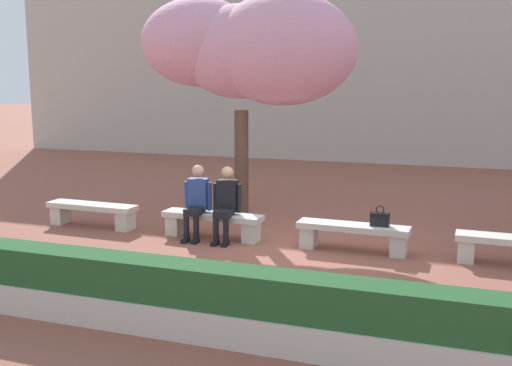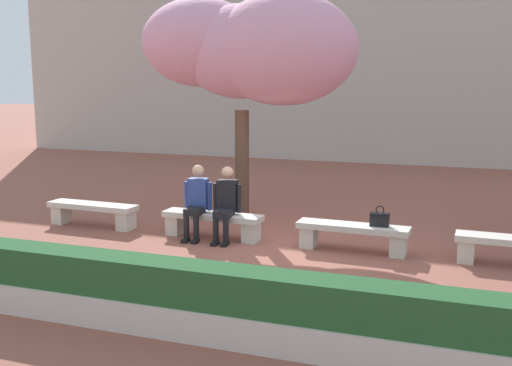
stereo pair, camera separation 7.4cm
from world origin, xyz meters
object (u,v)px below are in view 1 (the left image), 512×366
(handbag, at_px, (380,218))
(person_seated_right, at_px, (226,201))
(stone_bench_near_west, at_px, (212,221))
(stone_bench_center, at_px, (353,233))
(stone_bench_west_end, at_px, (92,211))
(person_seated_left, at_px, (197,199))
(cherry_tree_main, at_px, (247,49))

(handbag, bearing_deg, person_seated_right, -178.49)
(stone_bench_near_west, xyz_separation_m, stone_bench_center, (2.49, 0.00, 0.00))
(stone_bench_west_end, distance_m, person_seated_right, 2.81)
(stone_bench_center, bearing_deg, stone_bench_near_west, 180.00)
(stone_bench_center, bearing_deg, person_seated_left, -178.90)
(stone_bench_west_end, relative_size, handbag, 5.40)
(stone_bench_near_west, xyz_separation_m, person_seated_right, (0.29, -0.05, 0.39))
(cherry_tree_main, bearing_deg, handbag, -27.32)
(stone_bench_west_end, xyz_separation_m, cherry_tree_main, (2.61, 1.46, 3.05))
(stone_bench_center, xyz_separation_m, handbag, (0.42, 0.02, 0.28))
(person_seated_right, bearing_deg, stone_bench_center, 1.38)
(person_seated_left, bearing_deg, stone_bench_center, 1.10)
(stone_bench_center, height_order, cherry_tree_main, cherry_tree_main)
(person_seated_left, height_order, handbag, person_seated_left)
(stone_bench_near_west, relative_size, stone_bench_center, 1.00)
(stone_bench_west_end, bearing_deg, cherry_tree_main, 29.24)
(stone_bench_center, relative_size, cherry_tree_main, 0.42)
(stone_bench_center, distance_m, handbag, 0.51)
(person_seated_right, height_order, cherry_tree_main, cherry_tree_main)
(stone_bench_near_west, bearing_deg, cherry_tree_main, 85.36)
(stone_bench_center, bearing_deg, cherry_tree_main, 148.38)
(person_seated_left, bearing_deg, handbag, 1.25)
(stone_bench_center, relative_size, person_seated_right, 1.42)
(person_seated_left, xyz_separation_m, cherry_tree_main, (0.39, 1.52, 2.66))
(stone_bench_near_west, xyz_separation_m, handbag, (2.92, 0.02, 0.28))
(stone_bench_near_west, relative_size, person_seated_right, 1.42)
(stone_bench_west_end, relative_size, person_seated_right, 1.42)
(stone_bench_near_west, relative_size, handbag, 5.40)
(stone_bench_center, height_order, person_seated_right, person_seated_right)
(stone_bench_center, bearing_deg, stone_bench_west_end, 180.00)
(stone_bench_center, height_order, handbag, handbag)
(stone_bench_west_end, height_order, person_seated_left, person_seated_left)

